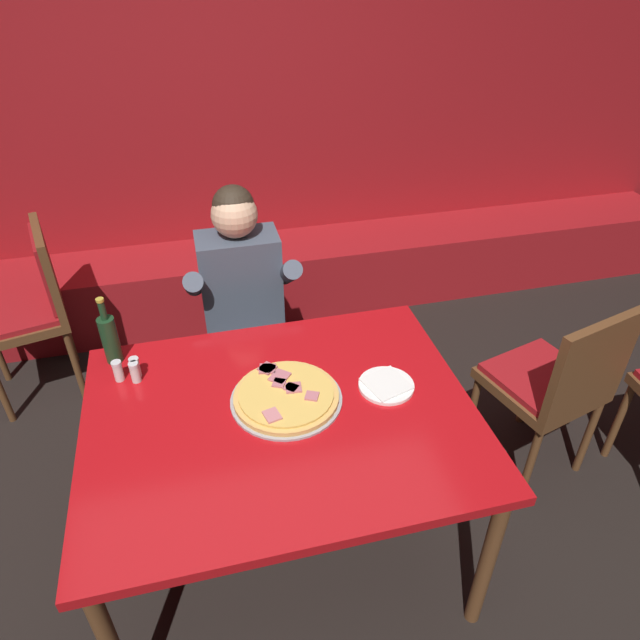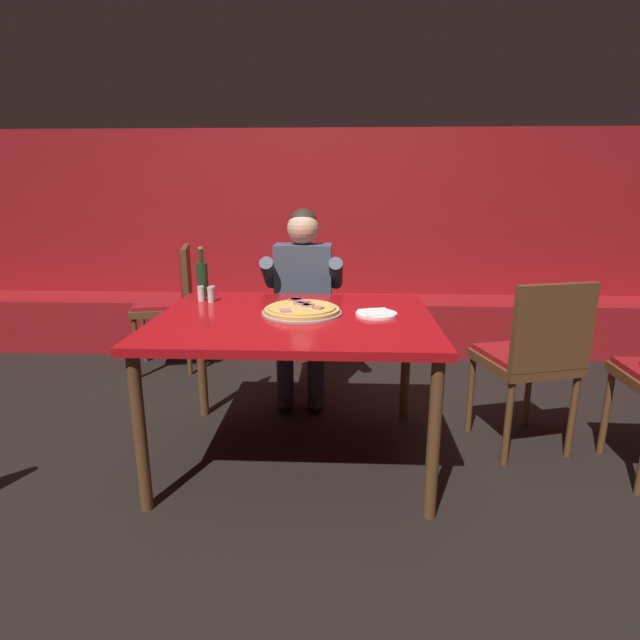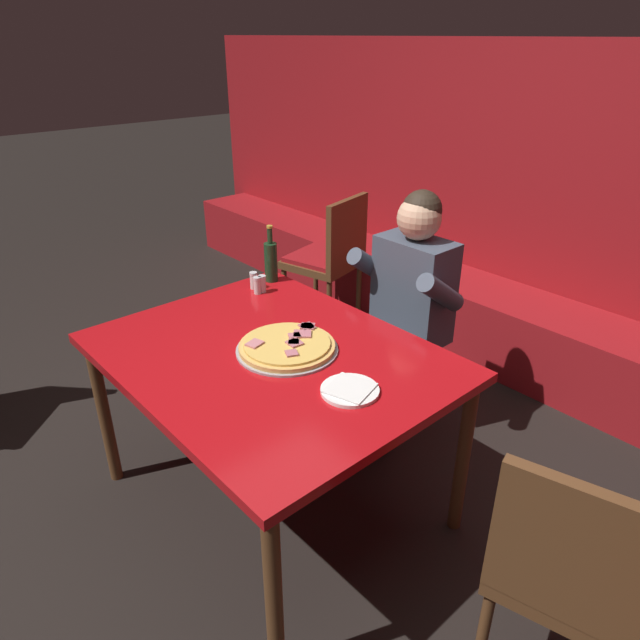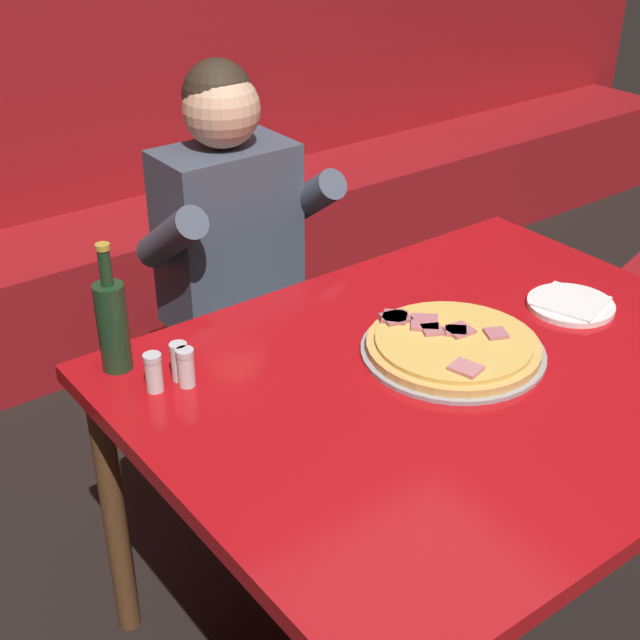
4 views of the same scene
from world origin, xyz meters
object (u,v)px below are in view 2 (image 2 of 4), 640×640
object	(u,v)px
shaker_parmesan	(201,294)
dining_chair_near_left	(534,352)
main_dining_table	(295,330)
shaker_red_pepper_flakes	(211,295)
dining_chair_far_right	(172,297)
plate_white_paper	(376,314)
beer_bottle	(202,278)
shaker_black_pepper	(212,294)
pizza	(302,310)
diner_seated_blue_shirt	(303,296)

from	to	relation	value
shaker_parmesan	dining_chair_near_left	size ratio (longest dim) A/B	0.09
main_dining_table	shaker_red_pepper_flakes	xyz separation A→B (m)	(-0.50, 0.30, 0.11)
main_dining_table	dining_chair_far_right	xyz separation A→B (m)	(-1.09, 1.34, -0.13)
main_dining_table	plate_white_paper	distance (m)	0.42
beer_bottle	shaker_black_pepper	bearing A→B (deg)	-54.84
main_dining_table	beer_bottle	size ratio (longest dim) A/B	4.74
plate_white_paper	dining_chair_near_left	world-z (taller)	dining_chair_near_left
dining_chair_far_right	shaker_black_pepper	bearing A→B (deg)	-59.70
pizza	shaker_parmesan	xyz separation A→B (m)	(-0.60, 0.26, 0.02)
pizza	dining_chair_near_left	xyz separation A→B (m)	(1.22, 0.06, -0.23)
shaker_black_pepper	dining_chair_near_left	bearing A→B (deg)	-6.88
plate_white_paper	shaker_black_pepper	distance (m)	0.96
pizza	shaker_red_pepper_flakes	distance (m)	0.59
dining_chair_far_right	shaker_parmesan	bearing A→B (deg)	-62.59
plate_white_paper	beer_bottle	world-z (taller)	beer_bottle
shaker_black_pepper	dining_chair_near_left	distance (m)	1.78
main_dining_table	shaker_black_pepper	world-z (taller)	shaker_black_pepper
pizza	diner_seated_blue_shirt	bearing A→B (deg)	94.28
plate_white_paper	shaker_black_pepper	size ratio (longest dim) A/B	2.44
pizza	beer_bottle	world-z (taller)	beer_bottle
shaker_red_pepper_flakes	dining_chair_near_left	bearing A→B (deg)	-5.95
dining_chair_near_left	dining_chair_far_right	bearing A→B (deg)	152.51
plate_white_paper	shaker_red_pepper_flakes	xyz separation A→B (m)	(-0.91, 0.26, 0.03)
pizza	dining_chair_far_right	size ratio (longest dim) A/B	0.42
shaker_parmesan	main_dining_table	bearing A→B (deg)	-30.15
plate_white_paper	shaker_red_pepper_flakes	bearing A→B (deg)	163.98
main_dining_table	shaker_black_pepper	size ratio (longest dim) A/B	16.10
plate_white_paper	beer_bottle	bearing A→B (deg)	157.54
pizza	shaker_black_pepper	xyz separation A→B (m)	(-0.53, 0.27, 0.02)
main_dining_table	shaker_red_pepper_flakes	distance (m)	0.60
plate_white_paper	beer_bottle	xyz separation A→B (m)	(-1.00, 0.41, 0.10)
plate_white_paper	pizza	bearing A→B (deg)	176.92
pizza	shaker_red_pepper_flakes	bearing A→B (deg)	155.62
beer_bottle	shaker_black_pepper	xyz separation A→B (m)	(0.09, -0.12, -0.07)
plate_white_paper	main_dining_table	bearing A→B (deg)	-174.16
diner_seated_blue_shirt	dining_chair_near_left	world-z (taller)	diner_seated_blue_shirt
main_dining_table	plate_white_paper	xyz separation A→B (m)	(0.41, 0.04, 0.08)
plate_white_paper	dining_chair_near_left	bearing A→B (deg)	5.44
shaker_red_pepper_flakes	dining_chair_near_left	xyz separation A→B (m)	(1.75, -0.18, -0.25)
pizza	plate_white_paper	size ratio (longest dim) A/B	1.95
main_dining_table	shaker_black_pepper	distance (m)	0.61
diner_seated_blue_shirt	dining_chair_near_left	xyz separation A→B (m)	(1.27, -0.70, -0.13)
main_dining_table	dining_chair_far_right	bearing A→B (deg)	129.10
beer_bottle	shaker_parmesan	world-z (taller)	beer_bottle
main_dining_table	shaker_parmesan	xyz separation A→B (m)	(-0.56, 0.33, 0.11)
beer_bottle	plate_white_paper	bearing A→B (deg)	-22.46
main_dining_table	shaker_red_pepper_flakes	size ratio (longest dim) A/B	16.10
diner_seated_blue_shirt	shaker_red_pepper_flakes	bearing A→B (deg)	-132.44
main_dining_table	diner_seated_blue_shirt	size ratio (longest dim) A/B	1.09
main_dining_table	beer_bottle	xyz separation A→B (m)	(-0.59, 0.45, 0.18)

